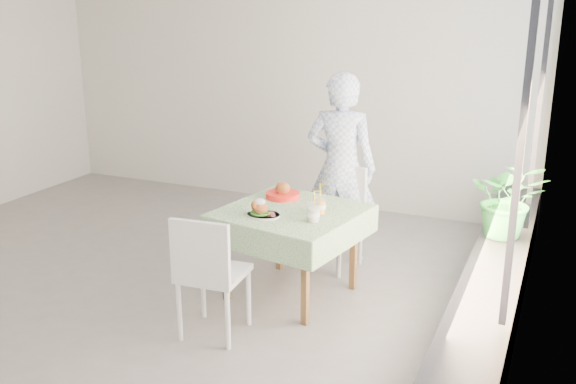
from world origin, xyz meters
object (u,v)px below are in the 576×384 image
at_px(chair_far, 334,236).
at_px(juice_cup_orange, 319,206).
at_px(potted_plant, 508,199).
at_px(diner, 341,168).
at_px(main_dish, 262,210).
at_px(chair_near, 213,298).
at_px(cafe_table, 291,242).

height_order(chair_far, juice_cup_orange, juice_cup_orange).
bearing_deg(juice_cup_orange, potted_plant, 28.84).
bearing_deg(chair_far, diner, 92.30).
xyz_separation_m(juice_cup_orange, potted_plant, (1.35, 0.74, 0.01)).
height_order(chair_far, potted_plant, potted_plant).
relative_size(main_dish, potted_plant, 0.42).
bearing_deg(chair_far, juice_cup_orange, -79.86).
distance_m(main_dish, potted_plant, 2.00).
bearing_deg(chair_near, cafe_table, 73.36).
bearing_deg(diner, main_dish, 71.15).
bearing_deg(cafe_table, main_dish, -123.41).
bearing_deg(cafe_table, juice_cup_orange, -0.95).
bearing_deg(main_dish, diner, 76.94).
height_order(diner, main_dish, diner).
bearing_deg(potted_plant, chair_near, -139.45).
distance_m(diner, juice_cup_orange, 0.91).
bearing_deg(main_dish, juice_cup_orange, 29.77).
height_order(cafe_table, potted_plant, potted_plant).
bearing_deg(potted_plant, diner, 174.05).
relative_size(diner, juice_cup_orange, 5.94).
xyz_separation_m(cafe_table, chair_near, (-0.25, -0.84, -0.17)).
bearing_deg(chair_near, potted_plant, 40.55).
relative_size(diner, main_dish, 6.45).
relative_size(cafe_table, chair_near, 1.29).
relative_size(main_dish, juice_cup_orange, 0.92).
relative_size(diner, potted_plant, 2.73).
height_order(main_dish, potted_plant, potted_plant).
xyz_separation_m(cafe_table, potted_plant, (1.60, 0.74, 0.36)).
distance_m(chair_near, diner, 1.87).
bearing_deg(juice_cup_orange, cafe_table, 179.05).
distance_m(cafe_table, diner, 1.00).
bearing_deg(chair_far, cafe_table, -99.19).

